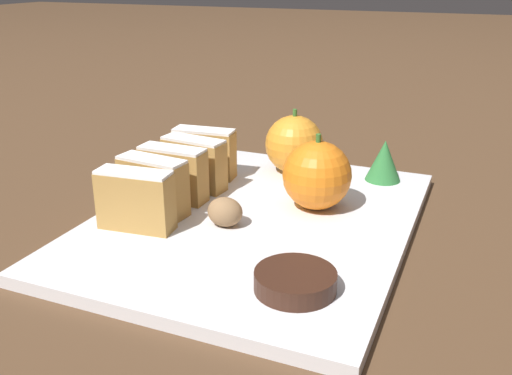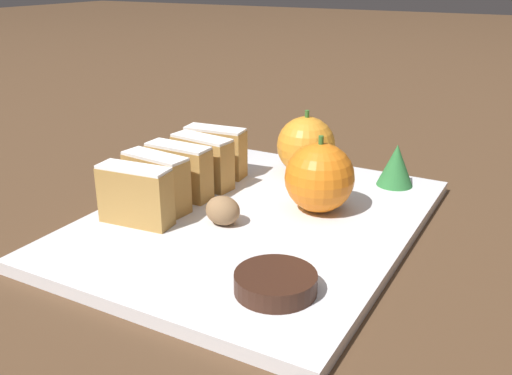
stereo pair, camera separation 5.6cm
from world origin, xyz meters
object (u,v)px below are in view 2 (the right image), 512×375
at_px(walnut, 223,210).
at_px(orange_far, 319,178).
at_px(chocolate_cookie, 276,283).
at_px(orange_near, 306,146).

bearing_deg(walnut, orange_far, 48.57).
bearing_deg(chocolate_cookie, walnut, 139.70).
bearing_deg(walnut, chocolate_cookie, -40.30).
xyz_separation_m(orange_near, walnut, (-0.01, -0.17, -0.02)).
relative_size(orange_near, chocolate_cookie, 1.21).
height_order(walnut, chocolate_cookie, walnut).
height_order(orange_near, orange_far, orange_far).
distance_m(orange_near, orange_far, 0.11).
bearing_deg(orange_near, walnut, -93.24).
height_order(orange_far, chocolate_cookie, orange_far).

